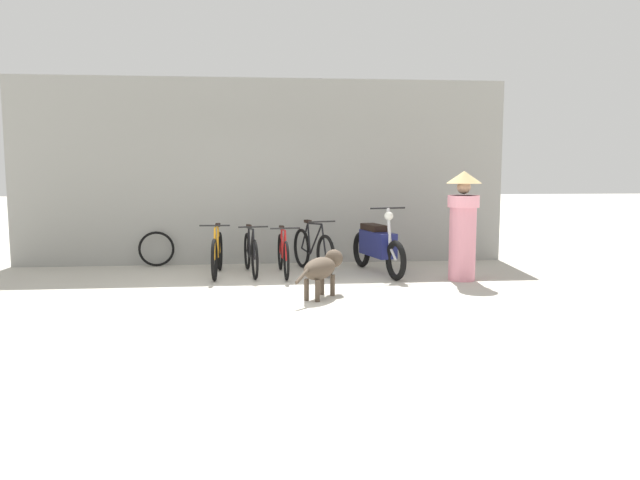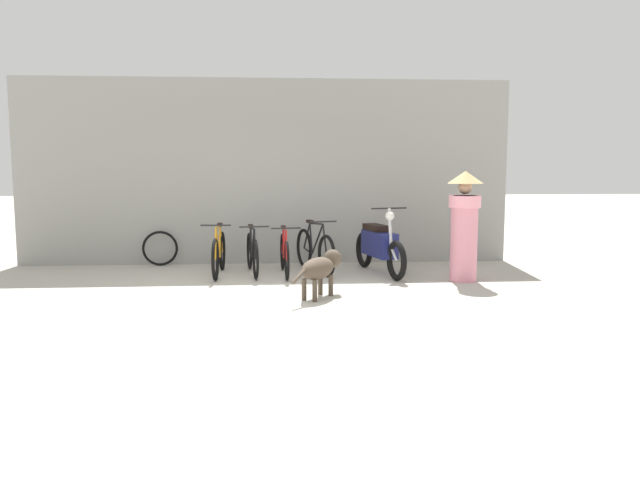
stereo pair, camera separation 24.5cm
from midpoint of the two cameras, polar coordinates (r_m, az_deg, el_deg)
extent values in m
plane|color=#B7B2A5|center=(8.11, -4.21, -5.53)|extent=(60.00, 60.00, 0.00)
cube|color=gray|center=(11.16, -4.30, 6.22)|extent=(8.67, 0.20, 3.25)
torus|color=black|center=(9.54, -8.83, -1.78)|extent=(0.07, 0.64, 0.64)
torus|color=black|center=(10.51, -8.28, -0.99)|extent=(0.07, 0.64, 0.64)
cylinder|color=orange|center=(9.89, -8.62, -0.25)|extent=(0.04, 0.49, 0.53)
cylinder|color=orange|center=(10.17, -8.46, -0.15)|extent=(0.03, 0.13, 0.49)
cylinder|color=orange|center=(9.91, -8.62, 1.17)|extent=(0.04, 0.57, 0.06)
cylinder|color=orange|center=(10.33, -8.37, -1.26)|extent=(0.04, 0.37, 0.08)
cylinder|color=orange|center=(10.35, -8.37, 0.11)|extent=(0.03, 0.30, 0.45)
cylinder|color=orange|center=(9.58, -8.81, -0.33)|extent=(0.03, 0.18, 0.48)
cube|color=black|center=(10.19, -8.46, 1.40)|extent=(0.07, 0.18, 0.05)
cylinder|color=black|center=(9.63, -8.79, 1.34)|extent=(0.46, 0.03, 0.02)
torus|color=black|center=(9.56, -5.18, -1.78)|extent=(0.12, 0.62, 0.62)
torus|color=black|center=(10.52, -5.80, -1.01)|extent=(0.12, 0.62, 0.62)
cylinder|color=black|center=(9.91, -5.45, -0.32)|extent=(0.09, 0.48, 0.51)
cylinder|color=black|center=(10.19, -5.63, -0.21)|extent=(0.04, 0.13, 0.47)
cylinder|color=black|center=(9.93, -5.50, 1.05)|extent=(0.10, 0.56, 0.06)
cylinder|color=black|center=(10.34, -5.69, -1.27)|extent=(0.08, 0.37, 0.07)
cylinder|color=black|center=(10.36, -5.74, 0.03)|extent=(0.07, 0.29, 0.43)
cylinder|color=black|center=(9.60, -5.25, -0.40)|extent=(0.05, 0.17, 0.46)
cube|color=black|center=(10.21, -5.67, 1.28)|extent=(0.09, 0.19, 0.05)
cylinder|color=black|center=(9.65, -5.31, 1.21)|extent=(0.46, 0.09, 0.02)
torus|color=black|center=(9.46, -2.30, -1.89)|extent=(0.07, 0.61, 0.61)
torus|color=black|center=(10.44, -2.79, -1.08)|extent=(0.07, 0.61, 0.61)
cylinder|color=red|center=(9.82, -2.51, -0.42)|extent=(0.06, 0.49, 0.50)
cylinder|color=red|center=(10.10, -2.65, -0.31)|extent=(0.04, 0.13, 0.46)
cylinder|color=red|center=(9.84, -2.54, 0.92)|extent=(0.06, 0.57, 0.06)
cylinder|color=red|center=(10.26, -2.71, -1.35)|extent=(0.05, 0.38, 0.07)
cylinder|color=red|center=(10.28, -2.74, -0.06)|extent=(0.04, 0.30, 0.42)
cylinder|color=red|center=(9.51, -2.35, -0.52)|extent=(0.04, 0.18, 0.45)
cube|color=black|center=(10.12, -2.68, 1.17)|extent=(0.08, 0.18, 0.05)
cylinder|color=black|center=(9.55, -2.40, 1.08)|extent=(0.46, 0.05, 0.02)
torus|color=black|center=(9.74, 1.33, -1.46)|extent=(0.25, 0.65, 0.67)
torus|color=black|center=(10.68, -0.81, -0.74)|extent=(0.25, 0.65, 0.67)
cylinder|color=black|center=(10.07, 0.46, 0.06)|extent=(0.18, 0.49, 0.55)
cylinder|color=black|center=(10.35, -0.15, 0.14)|extent=(0.07, 0.13, 0.51)
cylinder|color=black|center=(10.09, 0.35, 1.50)|extent=(0.20, 0.57, 0.06)
cylinder|color=black|center=(10.50, -0.43, -1.00)|extent=(0.14, 0.38, 0.08)
cylinder|color=black|center=(10.52, -0.54, 0.39)|extent=(0.12, 0.30, 0.46)
cylinder|color=black|center=(9.78, 1.16, 0.00)|extent=(0.08, 0.18, 0.49)
cube|color=black|center=(10.36, -0.26, 1.71)|extent=(0.12, 0.19, 0.05)
cylinder|color=black|center=(9.82, 0.99, 1.68)|extent=(0.45, 0.16, 0.02)
torus|color=black|center=(9.50, 7.74, -1.89)|extent=(0.23, 0.62, 0.61)
torus|color=black|center=(10.71, 4.70, -0.88)|extent=(0.23, 0.62, 0.61)
cube|color=navy|center=(10.08, 6.14, -0.35)|extent=(0.48, 0.94, 0.40)
cube|color=black|center=(10.20, 5.80, 1.14)|extent=(0.37, 0.61, 0.10)
cylinder|color=silver|center=(9.67, 7.15, 1.12)|extent=(0.08, 0.16, 0.61)
cylinder|color=silver|center=(9.58, 7.50, -1.28)|extent=(0.09, 0.23, 0.21)
cylinder|color=black|center=(9.69, 7.06, 2.91)|extent=(0.57, 0.16, 0.03)
sphere|color=silver|center=(9.67, 7.13, 2.18)|extent=(0.17, 0.17, 0.14)
ellipsoid|color=#4C3F33|center=(8.16, 0.65, -2.62)|extent=(0.63, 0.74, 0.29)
cylinder|color=#4C3F33|center=(8.43, 0.87, -4.06)|extent=(0.09, 0.09, 0.28)
cylinder|color=#4C3F33|center=(8.36, 1.84, -4.16)|extent=(0.09, 0.09, 0.28)
cylinder|color=#4C3F33|center=(8.06, -0.60, -4.56)|extent=(0.09, 0.09, 0.28)
cylinder|color=#4C3F33|center=(7.98, 0.40, -4.67)|extent=(0.09, 0.09, 0.28)
sphere|color=#4C3F33|center=(8.51, 1.99, -1.69)|extent=(0.34, 0.34, 0.25)
ellipsoid|color=#4C3F33|center=(8.61, 2.31, -1.73)|extent=(0.16, 0.17, 0.09)
cylinder|color=#4C3F33|center=(7.76, -1.03, -3.33)|extent=(0.20, 0.27, 0.16)
cylinder|color=pink|center=(9.64, 13.73, 0.14)|extent=(0.47, 0.47, 1.29)
cylinder|color=#FFA0B2|center=(9.59, 13.82, 3.44)|extent=(0.55, 0.55, 0.18)
sphere|color=tan|center=(9.59, 13.86, 4.71)|extent=(0.24, 0.24, 0.20)
cone|color=tan|center=(9.58, 13.88, 5.60)|extent=(0.62, 0.62, 0.18)
torus|color=black|center=(11.16, -13.80, -0.75)|extent=(0.61, 0.12, 0.61)
camera|label=1|loc=(0.12, -89.23, 0.09)|focal=35.00mm
camera|label=2|loc=(0.12, 90.77, -0.09)|focal=35.00mm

